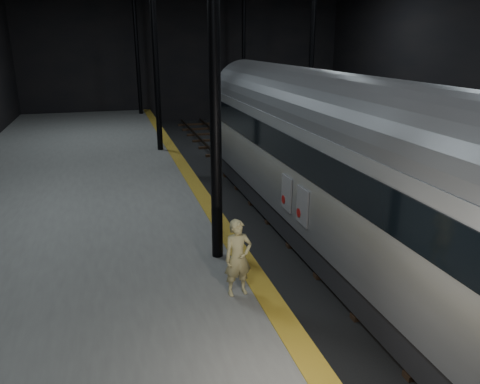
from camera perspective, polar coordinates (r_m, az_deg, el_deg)
name	(u,v)px	position (r m, az deg, el deg)	size (l,w,h in m)	color
ground	(298,220)	(16.41, 7.12, -3.43)	(44.00, 44.00, 0.00)	black
platform_left	(69,229)	(15.12, -20.12, -4.30)	(9.00, 43.80, 1.00)	#50504D
platform_right	(479,189)	(20.27, 27.15, 0.35)	(9.00, 43.80, 1.00)	#50504D
tactile_strip	(206,201)	(15.14, -4.16, -1.12)	(0.50, 43.80, 0.01)	brown
track	(298,218)	(16.38, 7.13, -3.21)	(2.40, 43.00, 0.24)	#3F3328
train	(337,158)	(13.40, 11.70, 4.05)	(2.82, 18.83, 5.03)	#919498
woman	(238,258)	(9.45, -0.25, -8.02)	(0.59, 0.38, 1.61)	tan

